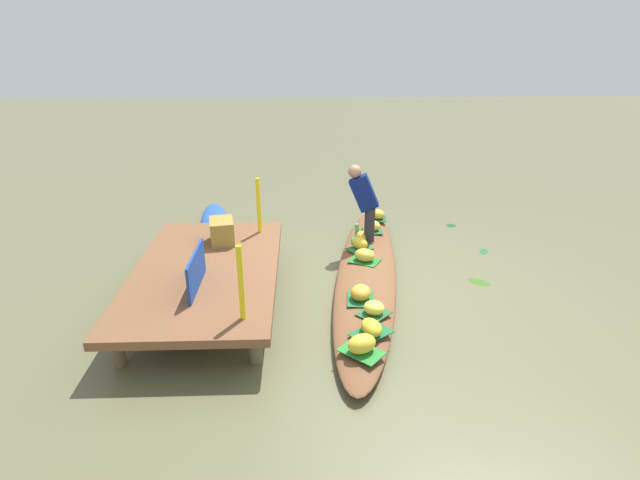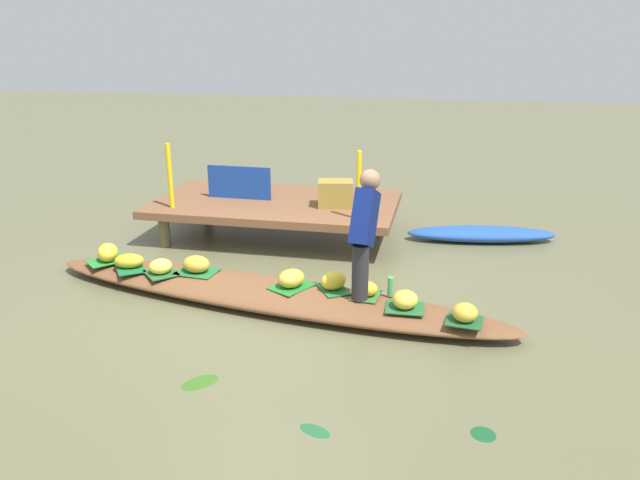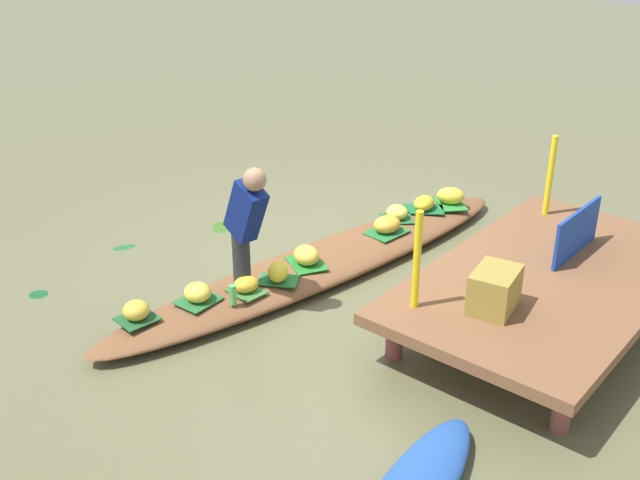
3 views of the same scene
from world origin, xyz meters
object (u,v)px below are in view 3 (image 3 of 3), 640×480
at_px(vendor_boat, 324,263).
at_px(produce_crate, 495,290).
at_px(banana_bunch_2, 306,255).
at_px(water_bottle, 233,295).
at_px(banana_bunch_3, 387,224).
at_px(banana_bunch_8, 397,212).
at_px(banana_bunch_1, 136,310).
at_px(banana_bunch_4, 424,203).
at_px(banana_bunch_5, 278,271).
at_px(banana_bunch_7, 246,284).
at_px(banana_bunch_6, 451,196).
at_px(vendor_person, 246,221).
at_px(banana_bunch_0, 197,292).
at_px(market_banner, 577,232).

distance_m(vendor_boat, produce_crate, 2.11).
distance_m(vendor_boat, banana_bunch_2, 0.33).
bearing_deg(water_bottle, vendor_boat, -179.57).
xyz_separation_m(banana_bunch_3, banana_bunch_8, (-0.35, -0.12, -0.01)).
relative_size(banana_bunch_1, banana_bunch_2, 0.77).
distance_m(banana_bunch_4, banana_bunch_5, 2.28).
relative_size(banana_bunch_1, banana_bunch_7, 0.97).
distance_m(banana_bunch_6, banana_bunch_7, 2.97).
bearing_deg(vendor_person, vendor_boat, 176.74).
distance_m(vendor_boat, water_bottle, 1.27).
distance_m(banana_bunch_5, banana_bunch_6, 2.63).
xyz_separation_m(vendor_boat, produce_crate, (0.33, 2.01, 0.56)).
bearing_deg(water_bottle, banana_bunch_1, -32.32).
xyz_separation_m(banana_bunch_3, banana_bunch_4, (-0.76, -0.03, -0.01)).
relative_size(banana_bunch_6, water_bottle, 1.69).
height_order(vendor_boat, water_bottle, water_bottle).
distance_m(vendor_boat, banana_bunch_7, 1.04).
xyz_separation_m(banana_bunch_0, banana_bunch_8, (-2.60, 0.33, -0.01)).
height_order(banana_bunch_1, water_bottle, water_bottle).
relative_size(banana_bunch_6, banana_bunch_7, 1.35).
xyz_separation_m(banana_bunch_1, banana_bunch_6, (-3.88, 0.73, 0.01)).
relative_size(vendor_boat, water_bottle, 27.51).
bearing_deg(banana_bunch_5, vendor_person, -14.51).
height_order(banana_bunch_5, banana_bunch_6, banana_bunch_6).
height_order(water_bottle, produce_crate, produce_crate).
xyz_separation_m(banana_bunch_4, vendor_person, (2.58, -0.20, 0.61)).
distance_m(banana_bunch_4, banana_bunch_6, 0.37).
bearing_deg(banana_bunch_7, water_bottle, 16.47).
relative_size(vendor_boat, vendor_person, 4.19).
distance_m(banana_bunch_1, banana_bunch_3, 2.85).
height_order(banana_bunch_1, market_banner, market_banner).
relative_size(vendor_boat, banana_bunch_1, 22.63).
relative_size(banana_bunch_2, vendor_person, 0.24).
distance_m(banana_bunch_1, vendor_person, 1.20).
height_order(banana_bunch_0, banana_bunch_5, banana_bunch_5).
height_order(banana_bunch_1, banana_bunch_8, banana_bunch_1).
height_order(vendor_boat, vendor_person, vendor_person).
height_order(market_banner, produce_crate, market_banner).
relative_size(banana_bunch_0, banana_bunch_2, 0.86).
distance_m(banana_bunch_2, market_banner, 2.50).
bearing_deg(banana_bunch_5, banana_bunch_4, 176.85).
bearing_deg(produce_crate, banana_bunch_3, -122.34).
relative_size(banana_bunch_1, produce_crate, 0.51).
relative_size(banana_bunch_5, water_bottle, 1.42).
bearing_deg(banana_bunch_7, banana_bunch_2, 175.90).
xyz_separation_m(banana_bunch_0, water_bottle, (-0.16, 0.28, 0.00)).
height_order(vendor_person, water_bottle, vendor_person).
xyz_separation_m(vendor_boat, banana_bunch_2, (0.26, -0.00, 0.19)).
bearing_deg(vendor_person, banana_bunch_3, 172.61).
relative_size(vendor_person, produce_crate, 2.77).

